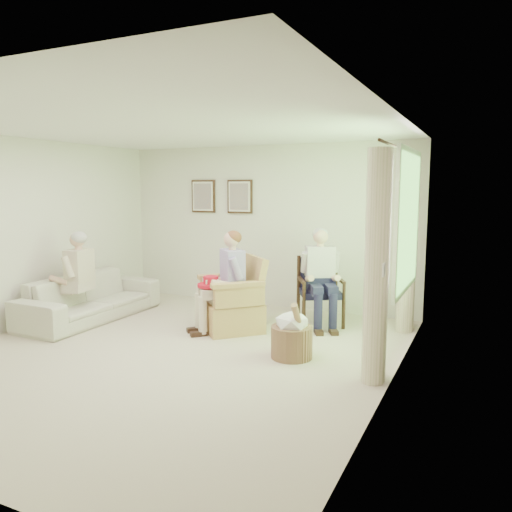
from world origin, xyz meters
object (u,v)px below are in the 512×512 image
object	(u,v)px
wicker_armchair	(233,306)
person_sofa	(75,272)
hatbox	(292,335)
person_wicker	(228,275)
sofa	(91,298)
red_hat	(211,283)
person_dark	(319,271)
wood_armchair	(322,288)

from	to	relation	value
wicker_armchair	person_sofa	xyz separation A→B (m)	(-2.14, -0.70, 0.42)
wicker_armchair	hatbox	xyz separation A→B (m)	(1.15, -0.74, -0.05)
wicker_armchair	person_wicker	size ratio (longest dim) A/B	0.75
sofa	person_sofa	bearing A→B (deg)	180.00
person_wicker	red_hat	world-z (taller)	person_wicker
person_wicker	person_sofa	distance (m)	2.22
person_wicker	person_sofa	bearing A→B (deg)	-120.59
person_dark	person_sofa	world-z (taller)	person_dark
wood_armchair	sofa	size ratio (longest dim) A/B	0.42
sofa	person_dark	distance (m)	3.36
wicker_armchair	sofa	world-z (taller)	wicker_armchair
person_wicker	hatbox	distance (m)	1.40
wood_armchair	hatbox	xyz separation A→B (m)	(0.15, -1.57, -0.24)
person_wicker	person_sofa	xyz separation A→B (m)	(-2.14, -0.57, -0.03)
wood_armchair	wicker_armchair	bearing A→B (deg)	-169.20
hatbox	person_dark	bearing A→B (deg)	95.97
sofa	person_dark	xyz separation A→B (m)	(3.15, 1.10, 0.46)
red_hat	hatbox	bearing A→B (deg)	-19.49
wood_armchair	person_wicker	world-z (taller)	person_wicker
wood_armchair	person_sofa	bearing A→B (deg)	177.21
sofa	wood_armchair	bearing A→B (deg)	-68.30
person_wicker	person_dark	bearing A→B (deg)	83.37
wood_armchair	person_dark	size ratio (longest dim) A/B	0.69
person_sofa	red_hat	xyz separation A→B (m)	(1.96, 0.44, -0.07)
wood_armchair	person_sofa	size ratio (longest dim) A/B	0.72
person_sofa	red_hat	bearing A→B (deg)	92.54
sofa	person_sofa	size ratio (longest dim) A/B	1.71
wicker_armchair	person_sofa	world-z (taller)	person_sofa
person_dark	red_hat	size ratio (longest dim) A/B	3.73
person_dark	hatbox	bearing A→B (deg)	-112.84
wood_armchair	red_hat	distance (m)	1.63
person_wicker	wood_armchair	bearing A→B (deg)	88.31
person_sofa	person_dark	bearing A→B (deg)	103.63
person_sofa	hatbox	size ratio (longest dim) A/B	1.86
person_dark	red_hat	world-z (taller)	person_dark
wicker_armchair	person_wicker	xyz separation A→B (m)	(0.00, -0.13, 0.46)
sofa	person_sofa	xyz separation A→B (m)	(-0.00, -0.28, 0.42)
red_hat	wood_armchair	bearing A→B (deg)	42.77
wood_armchair	person_wicker	bearing A→B (deg)	-164.97
person_wicker	person_dark	world-z (taller)	person_dark
wicker_armchair	hatbox	bearing A→B (deg)	11.82
person_wicker	red_hat	xyz separation A→B (m)	(-0.18, -0.13, -0.10)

